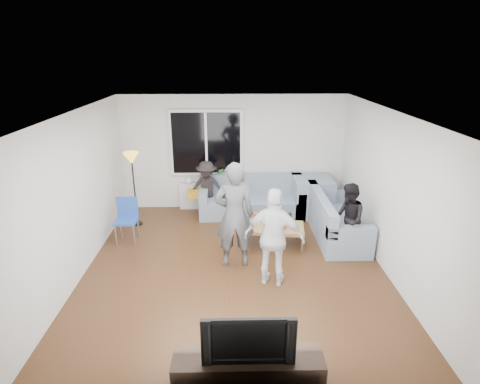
{
  "coord_description": "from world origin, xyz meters",
  "views": [
    {
      "loc": [
        -0.04,
        -5.69,
        3.46
      ],
      "look_at": [
        0.1,
        0.6,
        1.15
      ],
      "focal_mm": 28.75,
      "sensor_mm": 36.0,
      "label": 1
    }
  ],
  "objects_px": {
    "tv_console": "(248,373)",
    "player_right": "(274,238)",
    "sofa_back_section": "(252,197)",
    "player_left": "(234,215)",
    "side_chair": "(126,221)",
    "floor_lamp": "(135,190)",
    "spectator_right": "(348,219)",
    "sofa_right_section": "(337,216)",
    "coffee_table": "(274,236)",
    "television": "(248,335)",
    "spectator_back": "(207,188)"
  },
  "relations": [
    {
      "from": "tv_console",
      "to": "player_right",
      "type": "bearing_deg",
      "value": 76.66
    },
    {
      "from": "sofa_back_section",
      "to": "player_left",
      "type": "height_order",
      "value": "player_left"
    },
    {
      "from": "side_chair",
      "to": "floor_lamp",
      "type": "distance_m",
      "value": 0.87
    },
    {
      "from": "sofa_back_section",
      "to": "spectator_right",
      "type": "bearing_deg",
      "value": -47.61
    },
    {
      "from": "sofa_right_section",
      "to": "player_right",
      "type": "distance_m",
      "value": 2.19
    },
    {
      "from": "coffee_table",
      "to": "television",
      "type": "height_order",
      "value": "television"
    },
    {
      "from": "spectator_right",
      "to": "floor_lamp",
      "type": "bearing_deg",
      "value": -105.11
    },
    {
      "from": "coffee_table",
      "to": "floor_lamp",
      "type": "relative_size",
      "value": 0.71
    },
    {
      "from": "coffee_table",
      "to": "side_chair",
      "type": "xyz_separation_m",
      "value": [
        -2.79,
        0.21,
        0.23
      ]
    },
    {
      "from": "floor_lamp",
      "to": "sofa_back_section",
      "type": "bearing_deg",
      "value": 10.95
    },
    {
      "from": "spectator_back",
      "to": "tv_console",
      "type": "relative_size",
      "value": 0.77
    },
    {
      "from": "floor_lamp",
      "to": "tv_console",
      "type": "distance_m",
      "value": 4.84
    },
    {
      "from": "sofa_right_section",
      "to": "spectator_back",
      "type": "xyz_separation_m",
      "value": [
        -2.61,
        1.13,
        0.19
      ]
    },
    {
      "from": "sofa_back_section",
      "to": "spectator_back",
      "type": "bearing_deg",
      "value": 178.27
    },
    {
      "from": "spectator_back",
      "to": "tv_console",
      "type": "height_order",
      "value": "spectator_back"
    },
    {
      "from": "television",
      "to": "spectator_right",
      "type": "bearing_deg",
      "value": 57.54
    },
    {
      "from": "player_right",
      "to": "television",
      "type": "distance_m",
      "value": 2.1
    },
    {
      "from": "coffee_table",
      "to": "side_chair",
      "type": "bearing_deg",
      "value": 175.6
    },
    {
      "from": "spectator_back",
      "to": "television",
      "type": "bearing_deg",
      "value": -76.57
    },
    {
      "from": "sofa_right_section",
      "to": "spectator_back",
      "type": "height_order",
      "value": "spectator_back"
    },
    {
      "from": "player_right",
      "to": "spectator_back",
      "type": "bearing_deg",
      "value": -51.41
    },
    {
      "from": "floor_lamp",
      "to": "spectator_right",
      "type": "height_order",
      "value": "floor_lamp"
    },
    {
      "from": "sofa_back_section",
      "to": "player_left",
      "type": "bearing_deg",
      "value": -100.74
    },
    {
      "from": "sofa_back_section",
      "to": "player_right",
      "type": "distance_m",
      "value": 2.76
    },
    {
      "from": "spectator_right",
      "to": "television",
      "type": "xyz_separation_m",
      "value": [
        -1.91,
        -3.0,
        0.06
      ]
    },
    {
      "from": "player_left",
      "to": "television",
      "type": "xyz_separation_m",
      "value": [
        0.12,
        -2.63,
        -0.2
      ]
    },
    {
      "from": "coffee_table",
      "to": "spectator_right",
      "type": "xyz_separation_m",
      "value": [
        1.28,
        -0.28,
        0.45
      ]
    },
    {
      "from": "spectator_right",
      "to": "tv_console",
      "type": "bearing_deg",
      "value": -29.87
    },
    {
      "from": "player_right",
      "to": "tv_console",
      "type": "distance_m",
      "value": 2.17
    },
    {
      "from": "sofa_back_section",
      "to": "player_right",
      "type": "relative_size",
      "value": 1.45
    },
    {
      "from": "floor_lamp",
      "to": "television",
      "type": "xyz_separation_m",
      "value": [
        2.16,
        -4.3,
        -0.06
      ]
    },
    {
      "from": "sofa_back_section",
      "to": "television",
      "type": "bearing_deg",
      "value": -93.45
    },
    {
      "from": "sofa_back_section",
      "to": "tv_console",
      "type": "xyz_separation_m",
      "value": [
        -0.29,
        -4.77,
        -0.2
      ]
    },
    {
      "from": "player_left",
      "to": "spectator_right",
      "type": "distance_m",
      "value": 2.07
    },
    {
      "from": "player_left",
      "to": "tv_console",
      "type": "height_order",
      "value": "player_left"
    },
    {
      "from": "side_chair",
      "to": "television",
      "type": "bearing_deg",
      "value": -59.0
    },
    {
      "from": "coffee_table",
      "to": "spectator_back",
      "type": "relative_size",
      "value": 0.89
    },
    {
      "from": "player_left",
      "to": "television",
      "type": "bearing_deg",
      "value": 88.38
    },
    {
      "from": "side_chair",
      "to": "spectator_back",
      "type": "bearing_deg",
      "value": 41.08
    },
    {
      "from": "sofa_back_section",
      "to": "coffee_table",
      "type": "bearing_deg",
      "value": -77.26
    },
    {
      "from": "player_left",
      "to": "tv_console",
      "type": "xyz_separation_m",
      "value": [
        0.12,
        -2.63,
        -0.69
      ]
    },
    {
      "from": "coffee_table",
      "to": "sofa_right_section",
      "type": "bearing_deg",
      "value": 16.84
    },
    {
      "from": "sofa_right_section",
      "to": "player_left",
      "type": "height_order",
      "value": "player_left"
    },
    {
      "from": "sofa_right_section",
      "to": "tv_console",
      "type": "distance_m",
      "value": 4.14
    },
    {
      "from": "side_chair",
      "to": "spectator_right",
      "type": "height_order",
      "value": "spectator_right"
    },
    {
      "from": "television",
      "to": "sofa_back_section",
      "type": "bearing_deg",
      "value": 86.55
    },
    {
      "from": "floor_lamp",
      "to": "tv_console",
      "type": "height_order",
      "value": "floor_lamp"
    },
    {
      "from": "sofa_right_section",
      "to": "side_chair",
      "type": "height_order",
      "value": "side_chair"
    },
    {
      "from": "sofa_right_section",
      "to": "player_left",
      "type": "xyz_separation_m",
      "value": [
        -2.02,
        -1.04,
        0.49
      ]
    },
    {
      "from": "side_chair",
      "to": "tv_console",
      "type": "height_order",
      "value": "side_chair"
    }
  ]
}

